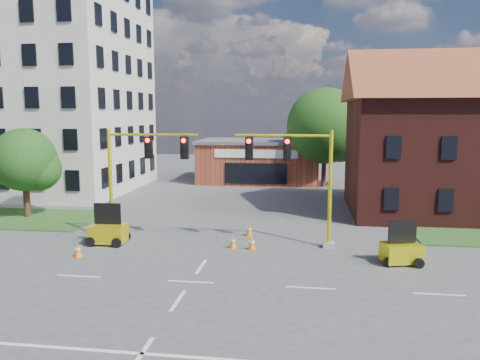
{
  "coord_description": "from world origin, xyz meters",
  "views": [
    {
      "loc": [
        4.66,
        -18.42,
        7.05
      ],
      "look_at": [
        0.71,
        10.0,
        2.94
      ],
      "focal_mm": 35.0,
      "sensor_mm": 36.0,
      "label": 1
    }
  ],
  "objects_px": {
    "signal_mast_west": "(139,171)",
    "signal_mast_east": "(299,174)",
    "pickup_white": "(430,207)",
    "trailer_east": "(401,251)",
    "trailer_west": "(108,232)"
  },
  "relations": [
    {
      "from": "signal_mast_west",
      "to": "signal_mast_east",
      "type": "relative_size",
      "value": 1.0
    },
    {
      "from": "signal_mast_west",
      "to": "pickup_white",
      "type": "relative_size",
      "value": 1.22
    },
    {
      "from": "signal_mast_west",
      "to": "trailer_east",
      "type": "xyz_separation_m",
      "value": [
        13.62,
        -2.24,
        -3.3
      ]
    },
    {
      "from": "trailer_west",
      "to": "trailer_east",
      "type": "relative_size",
      "value": 1.08
    },
    {
      "from": "signal_mast_east",
      "to": "pickup_white",
      "type": "distance_m",
      "value": 12.63
    },
    {
      "from": "trailer_east",
      "to": "pickup_white",
      "type": "relative_size",
      "value": 0.39
    },
    {
      "from": "trailer_east",
      "to": "signal_mast_west",
      "type": "bearing_deg",
      "value": 155.37
    },
    {
      "from": "trailer_east",
      "to": "pickup_white",
      "type": "xyz_separation_m",
      "value": [
        3.96,
        10.65,
        0.09
      ]
    },
    {
      "from": "signal_mast_west",
      "to": "trailer_east",
      "type": "bearing_deg",
      "value": -9.36
    },
    {
      "from": "pickup_white",
      "to": "trailer_west",
      "type": "bearing_deg",
      "value": 139.03
    },
    {
      "from": "trailer_west",
      "to": "signal_mast_east",
      "type": "bearing_deg",
      "value": 2.58
    },
    {
      "from": "signal_mast_west",
      "to": "signal_mast_east",
      "type": "xyz_separation_m",
      "value": [
        8.71,
        0.0,
        0.0
      ]
    },
    {
      "from": "signal_mast_west",
      "to": "trailer_west",
      "type": "distance_m",
      "value": 3.69
    },
    {
      "from": "signal_mast_east",
      "to": "trailer_east",
      "type": "distance_m",
      "value": 6.33
    },
    {
      "from": "signal_mast_east",
      "to": "trailer_west",
      "type": "distance_m",
      "value": 10.74
    }
  ]
}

